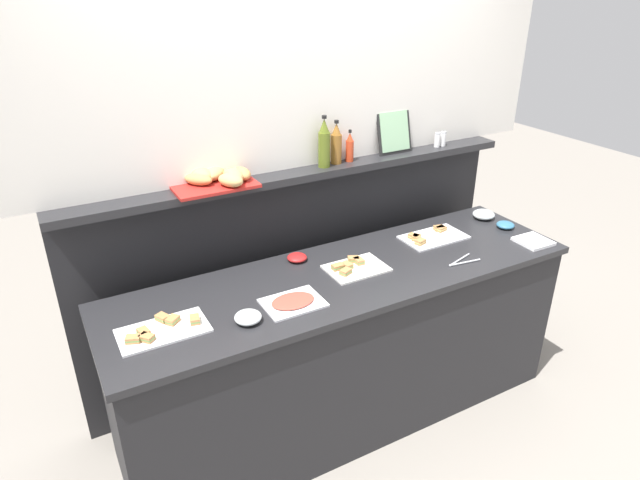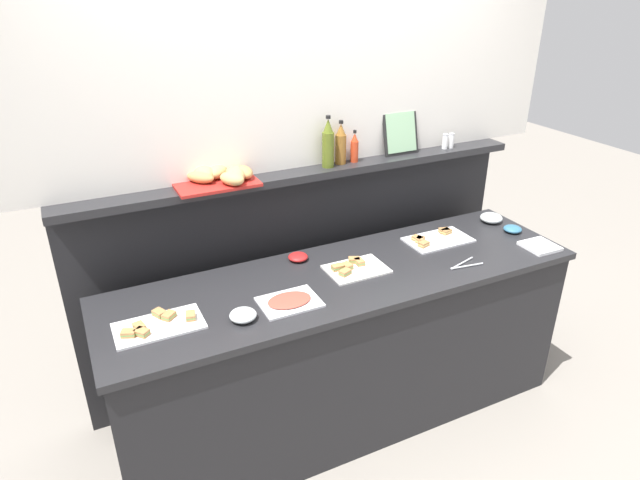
# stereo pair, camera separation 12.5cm
# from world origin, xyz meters

# --- Properties ---
(ground_plane) EXTENTS (12.00, 12.00, 0.00)m
(ground_plane) POSITION_xyz_m (0.00, 0.60, 0.00)
(ground_plane) COLOR gray
(buffet_counter) EXTENTS (2.42, 0.68, 0.90)m
(buffet_counter) POSITION_xyz_m (0.00, 0.00, 0.45)
(buffet_counter) COLOR black
(buffet_counter) RESTS_ON ground_plane
(back_ledge_unit) EXTENTS (2.57, 0.22, 1.31)m
(back_ledge_unit) POSITION_xyz_m (0.00, 0.52, 0.69)
(back_ledge_unit) COLOR black
(back_ledge_unit) RESTS_ON ground_plane
(upper_wall_panel) EXTENTS (3.17, 0.08, 1.29)m
(upper_wall_panel) POSITION_xyz_m (0.00, 0.54, 1.96)
(upper_wall_panel) COLOR white
(upper_wall_panel) RESTS_ON back_ledge_unit
(sandwich_platter_rear) EXTENTS (0.36, 0.21, 0.04)m
(sandwich_platter_rear) POSITION_xyz_m (0.63, 0.11, 0.91)
(sandwich_platter_rear) COLOR silver
(sandwich_platter_rear) RESTS_ON buffet_counter
(sandwich_platter_front) EXTENTS (0.37, 0.20, 0.04)m
(sandwich_platter_front) POSITION_xyz_m (-0.93, -0.05, 0.91)
(sandwich_platter_front) COLOR white
(sandwich_platter_front) RESTS_ON buffet_counter
(sandwich_platter_side) EXTENTS (0.30, 0.21, 0.04)m
(sandwich_platter_side) POSITION_xyz_m (0.05, 0.02, 0.91)
(sandwich_platter_side) COLOR white
(sandwich_platter_side) RESTS_ON buffet_counter
(cold_cuts_platter) EXTENTS (0.27, 0.20, 0.02)m
(cold_cuts_platter) POSITION_xyz_m (-0.36, -0.12, 0.91)
(cold_cuts_platter) COLOR silver
(cold_cuts_platter) RESTS_ON buffet_counter
(glass_bowl_large) EXTENTS (0.12, 0.12, 0.05)m
(glass_bowl_large) POSITION_xyz_m (-0.59, -0.16, 0.92)
(glass_bowl_large) COLOR silver
(glass_bowl_large) RESTS_ON buffet_counter
(glass_bowl_medium) EXTENTS (0.13, 0.13, 0.05)m
(glass_bowl_medium) POSITION_xyz_m (1.08, 0.18, 0.93)
(glass_bowl_medium) COLOR silver
(glass_bowl_medium) RESTS_ON buffet_counter
(condiment_bowl_cream) EXTENTS (0.10, 0.10, 0.04)m
(condiment_bowl_cream) POSITION_xyz_m (1.10, 0.02, 0.92)
(condiment_bowl_cream) COLOR teal
(condiment_bowl_cream) RESTS_ON buffet_counter
(condiment_bowl_teal) EXTENTS (0.10, 0.10, 0.04)m
(condiment_bowl_teal) POSITION_xyz_m (-0.16, 0.24, 0.92)
(condiment_bowl_teal) COLOR red
(condiment_bowl_teal) RESTS_ON buffet_counter
(serving_tongs) EXTENTS (0.19, 0.08, 0.01)m
(serving_tongs) POSITION_xyz_m (0.58, -0.19, 0.91)
(serving_tongs) COLOR #B7BABF
(serving_tongs) RESTS_ON buffet_counter
(napkin_stack) EXTENTS (0.17, 0.17, 0.02)m
(napkin_stack) POSITION_xyz_m (1.08, -0.20, 0.91)
(napkin_stack) COLOR white
(napkin_stack) RESTS_ON buffet_counter
(hot_sauce_bottle) EXTENTS (0.04, 0.04, 0.18)m
(hot_sauce_bottle) POSITION_xyz_m (0.29, 0.46, 1.39)
(hot_sauce_bottle) COLOR red
(hot_sauce_bottle) RESTS_ON back_ledge_unit
(vinegar_bottle_amber) EXTENTS (0.06, 0.06, 0.24)m
(vinegar_bottle_amber) POSITION_xyz_m (0.20, 0.46, 1.42)
(vinegar_bottle_amber) COLOR #8E5B23
(vinegar_bottle_amber) RESTS_ON back_ledge_unit
(olive_oil_bottle) EXTENTS (0.06, 0.06, 0.28)m
(olive_oil_bottle) POSITION_xyz_m (0.12, 0.44, 1.44)
(olive_oil_bottle) COLOR #56661E
(olive_oil_bottle) RESTS_ON back_ledge_unit
(salt_shaker) EXTENTS (0.03, 0.03, 0.09)m
(salt_shaker) POSITION_xyz_m (0.89, 0.44, 1.35)
(salt_shaker) COLOR white
(salt_shaker) RESTS_ON back_ledge_unit
(pepper_shaker) EXTENTS (0.03, 0.03, 0.09)m
(pepper_shaker) POSITION_xyz_m (0.93, 0.44, 1.35)
(pepper_shaker) COLOR white
(pepper_shaker) RESTS_ON back_ledge_unit
(bread_basket) EXTENTS (0.40, 0.30, 0.08)m
(bread_basket) POSITION_xyz_m (-0.47, 0.44, 1.35)
(bread_basket) COLOR #B2231E
(bread_basket) RESTS_ON back_ledge_unit
(framed_picture) EXTENTS (0.22, 0.07, 0.25)m
(framed_picture) POSITION_xyz_m (0.60, 0.48, 1.43)
(framed_picture) COLOR black
(framed_picture) RESTS_ON back_ledge_unit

